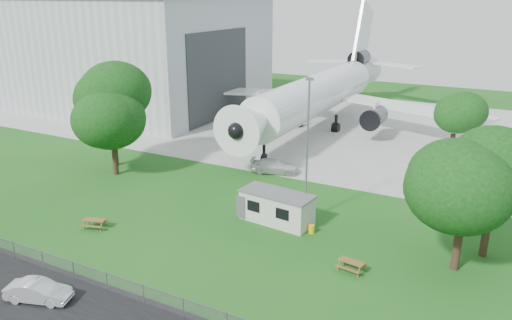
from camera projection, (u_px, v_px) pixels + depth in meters
The scene contains 18 objects.
ground at pixel (182, 229), 40.65m from camera, with size 160.00×160.00×0.00m, color #296821.
asphalt_strip at pixel (53, 315), 29.76m from camera, with size 120.00×8.00×0.02m, color black.
concrete_apron at pixel (337, 126), 72.49m from camera, with size 120.00×46.00×0.03m, color #B7B7B2.
hangar at pixel (123, 49), 84.76m from camera, with size 43.00×31.00×18.55m.
airliner at pixel (320, 91), 69.93m from camera, with size 46.36×47.73×17.69m.
site_cabin at pixel (277, 207), 41.58m from camera, with size 6.88×3.35×2.62m.
picnic_west at pixel (95, 228), 40.89m from camera, with size 1.80×1.50×0.76m, color brown, non-canonical shape.
picnic_east at pixel (351, 271), 34.53m from camera, with size 1.80×1.50×0.76m, color brown, non-canonical shape.
fence at pixel (97, 286), 32.69m from camera, with size 58.00×0.04×1.30m, color gray.
lamp_mast at pixel (307, 153), 40.30m from camera, with size 0.16×0.16×12.00m, color slate.
tree_west_big at pixel (110, 96), 53.47m from camera, with size 7.78×7.78×11.71m.
tree_west_small at pixel (111, 120), 51.26m from camera, with size 7.63×7.63×9.75m.
tree_east_front at pixel (466, 184), 32.77m from camera, with size 7.14×7.14×9.93m.
tree_east_back at pixel (496, 167), 34.45m from camera, with size 7.58×7.58×10.63m.
tree_far_apron at pixel (456, 116), 56.52m from camera, with size 5.82×5.82×8.00m.
car_centre_sedan at pixel (38, 291), 30.95m from camera, with size 1.42×4.06×1.34m, color white.
car_ne_hatch at pixel (469, 212), 42.06m from camera, with size 1.79×4.44×1.51m, color black.
car_apron_van at pixel (275, 166), 53.27m from camera, with size 2.07×5.10×1.48m, color white.
Camera 1 is at (22.58, -29.67, 18.19)m, focal length 35.00 mm.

